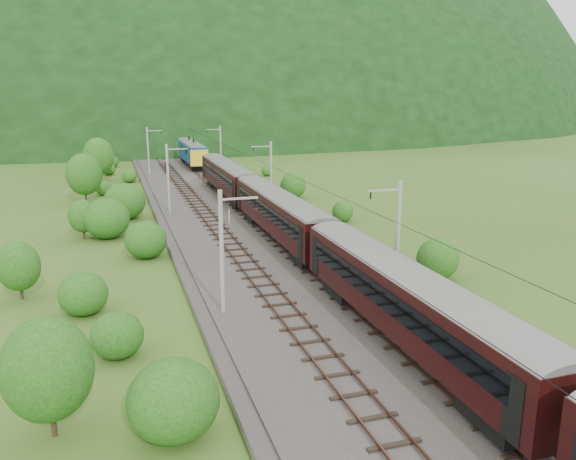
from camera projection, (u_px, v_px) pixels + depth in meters
name	position (u px, v px, depth m)	size (l,w,h in m)	color
ground	(313.00, 306.00, 38.14)	(600.00, 600.00, 0.00)	#365219
railbed	(273.00, 262.00, 47.35)	(14.00, 220.00, 0.30)	#38332D
track_left	(245.00, 262.00, 46.59)	(2.40, 220.00, 0.27)	#533023
track_right	(299.00, 257.00, 48.00)	(2.40, 220.00, 0.27)	#533023
catenary_left	(169.00, 177.00, 64.84)	(2.54, 192.28, 8.00)	gray
catenary_right	(270.00, 173.00, 68.45)	(2.54, 192.28, 8.00)	gray
overhead_wires	(272.00, 180.00, 45.67)	(4.83, 198.00, 0.03)	black
mountain_main	(133.00, 120.00, 278.57)	(504.00, 360.00, 244.00)	black
train	(328.00, 238.00, 41.21)	(3.12, 150.62, 5.43)	black
hazard_post_near	(229.00, 216.00, 60.28)	(0.17, 0.17, 1.55)	red
hazard_post_far	(201.00, 178.00, 86.21)	(0.18, 0.18, 1.68)	red
signal	(165.00, 165.00, 97.73)	(0.25, 0.25, 2.22)	black
vegetation_left	(95.00, 221.00, 51.10)	(13.32, 148.74, 7.07)	#174813
vegetation_right	(432.00, 252.00, 45.79)	(6.62, 100.09, 3.14)	#174813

